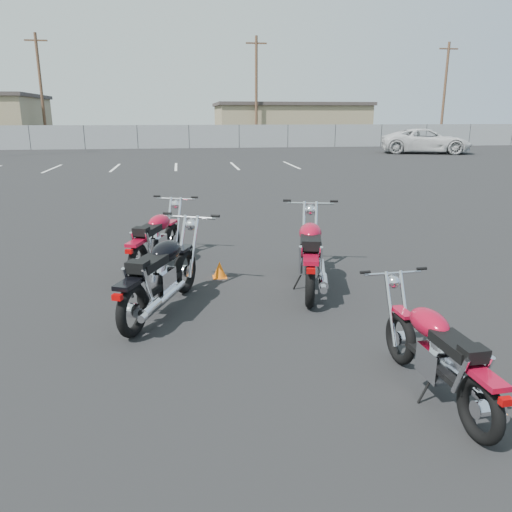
{
  "coord_description": "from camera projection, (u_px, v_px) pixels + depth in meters",
  "views": [
    {
      "loc": [
        -0.78,
        -5.92,
        2.51
      ],
      "look_at": [
        0.2,
        0.6,
        0.65
      ],
      "focal_mm": 35.0,
      "sensor_mm": 36.0,
      "label": 1
    }
  ],
  "objects": [
    {
      "name": "ground",
      "position": [
        248.0,
        318.0,
        6.43
      ],
      "size": [
        120.0,
        120.0,
        0.0
      ],
      "primitive_type": "plane",
      "color": "black",
      "rests_on": "ground"
    },
    {
      "name": "motorcycle_front_red",
      "position": [
        156.0,
        240.0,
        8.38
      ],
      "size": [
        1.17,
        2.19,
        1.08
      ],
      "color": "black",
      "rests_on": "ground"
    },
    {
      "name": "motorcycle_second_black",
      "position": [
        161.0,
        275.0,
        6.48
      ],
      "size": [
        1.35,
        2.24,
        1.12
      ],
      "color": "black",
      "rests_on": "ground"
    },
    {
      "name": "motorcycle_third_red",
      "position": [
        311.0,
        254.0,
        7.41
      ],
      "size": [
        1.08,
        2.35,
        1.16
      ],
      "color": "black",
      "rests_on": "ground"
    },
    {
      "name": "motorcycle_rear_red",
      "position": [
        438.0,
        353.0,
        4.52
      ],
      "size": [
        0.75,
        1.95,
        0.95
      ],
      "color": "black",
      "rests_on": "ground"
    },
    {
      "name": "training_cone_extra",
      "position": [
        220.0,
        269.0,
        8.0
      ],
      "size": [
        0.22,
        0.22,
        0.26
      ],
      "color": "orange",
      "rests_on": "ground"
    },
    {
      "name": "chainlink_fence",
      "position": [
        189.0,
        137.0,
        39.5
      ],
      "size": [
        80.06,
        0.06,
        1.8
      ],
      "color": "gray",
      "rests_on": "ground"
    },
    {
      "name": "tan_building_east",
      "position": [
        289.0,
        122.0,
        49.23
      ],
      "size": [
        14.4,
        9.4,
        3.7
      ],
      "color": "#8C7E5A",
      "rests_on": "ground"
    },
    {
      "name": "utility_pole_b",
      "position": [
        41.0,
        88.0,
        41.51
      ],
      "size": [
        1.8,
        0.24,
        9.0
      ],
      "color": "#4B3222",
      "rests_on": "ground"
    },
    {
      "name": "utility_pole_c",
      "position": [
        256.0,
        89.0,
        43.13
      ],
      "size": [
        1.8,
        0.24,
        9.0
      ],
      "color": "#4B3222",
      "rests_on": "ground"
    },
    {
      "name": "utility_pole_d",
      "position": [
        445.0,
        91.0,
        46.66
      ],
      "size": [
        1.8,
        0.24,
        9.0
      ],
      "color": "#4B3222",
      "rests_on": "ground"
    },
    {
      "name": "parking_line_stripes",
      "position": [
        146.0,
        167.0,
        25.11
      ],
      "size": [
        15.12,
        4.0,
        0.01
      ],
      "color": "silver",
      "rests_on": "ground"
    },
    {
      "name": "white_van",
      "position": [
        427.0,
        134.0,
        34.01
      ],
      "size": [
        4.72,
        7.4,
        2.62
      ],
      "primitive_type": "imported",
      "rotation": [
        0.0,
        0.0,
        1.26
      ],
      "color": "silver",
      "rests_on": "ground"
    }
  ]
}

